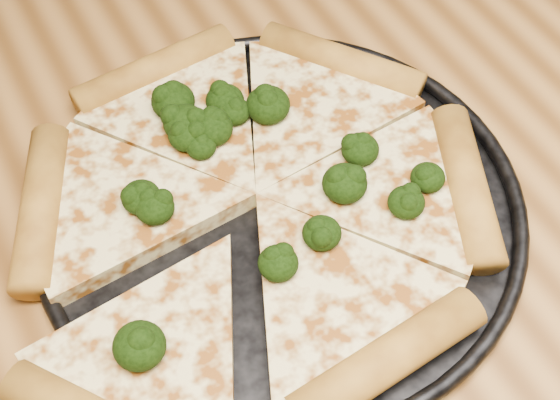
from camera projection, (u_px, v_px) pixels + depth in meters
name	position (u px, v px, depth m)	size (l,w,h in m)	color
dining_table	(333.00, 317.00, 0.61)	(1.20, 0.90, 0.75)	olive
pizza_pan	(280.00, 207.00, 0.55)	(0.33, 0.33, 0.02)	black
pizza	(252.00, 203.00, 0.54)	(0.36, 0.33, 0.03)	#E1CE89
broccoli_florets	(237.00, 172.00, 0.54)	(0.24, 0.20, 0.02)	black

